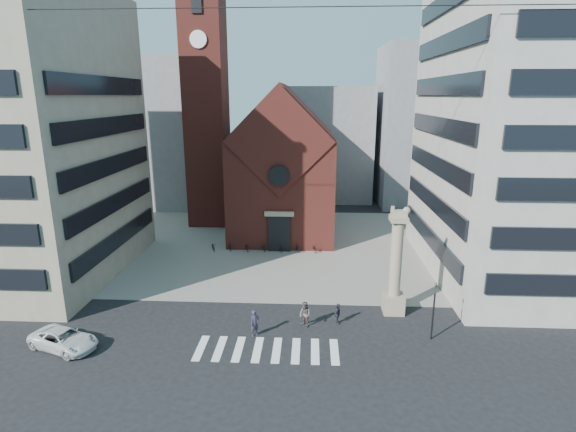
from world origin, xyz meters
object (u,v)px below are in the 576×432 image
at_px(lion_column, 395,271).
at_px(scooter_0, 213,246).
at_px(pedestrian_1, 305,315).
at_px(pedestrian_0, 255,323).
at_px(pedestrian_2, 338,314).
at_px(white_car, 64,339).
at_px(traffic_light, 434,310).

xyz_separation_m(lion_column, scooter_0, (-17.38, 13.80, -2.98)).
distance_m(pedestrian_1, scooter_0, 19.52).
distance_m(pedestrian_0, pedestrian_2, 6.37).
height_order(white_car, pedestrian_0, pedestrian_0).
xyz_separation_m(pedestrian_0, pedestrian_1, (3.56, 1.47, 0.00)).
bearing_deg(traffic_light, lion_column, 116.46).
height_order(white_car, pedestrian_1, pedestrian_1).
relative_size(white_car, pedestrian_1, 2.47).
height_order(lion_column, pedestrian_2, lion_column).
bearing_deg(pedestrian_2, pedestrian_1, 126.84).
distance_m(lion_column, pedestrian_2, 5.62).
bearing_deg(pedestrian_0, pedestrian_2, -25.54).
distance_m(traffic_light, pedestrian_1, 9.13).
relative_size(lion_column, white_car, 1.79).
relative_size(lion_column, pedestrian_2, 5.39).
height_order(pedestrian_2, scooter_0, pedestrian_2).
bearing_deg(traffic_light, pedestrian_1, 171.72).
xyz_separation_m(traffic_light, pedestrian_1, (-8.94, 1.30, -1.31)).
relative_size(pedestrian_1, pedestrian_2, 1.22).
height_order(white_car, pedestrian_2, pedestrian_2).
xyz_separation_m(traffic_light, pedestrian_0, (-12.50, -0.17, -1.31)).
xyz_separation_m(traffic_light, white_car, (-25.25, -2.52, -1.61)).
bearing_deg(scooter_0, lion_column, -58.21).
relative_size(lion_column, traffic_light, 2.02).
height_order(traffic_light, scooter_0, traffic_light).
height_order(traffic_light, pedestrian_1, traffic_light).
height_order(traffic_light, pedestrian_0, traffic_light).
bearing_deg(white_car, lion_column, -54.41).
height_order(pedestrian_0, pedestrian_2, pedestrian_0).
relative_size(pedestrian_1, scooter_0, 1.21).
distance_m(lion_column, pedestrian_1, 7.86).
height_order(traffic_light, white_car, traffic_light).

